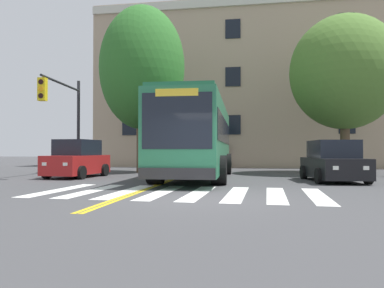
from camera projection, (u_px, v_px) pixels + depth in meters
name	position (u px, v px, depth m)	size (l,w,h in m)	color
ground_plane	(201.00, 199.00, 9.75)	(120.00, 120.00, 0.00)	#424244
crosswalk	(180.00, 193.00, 11.21)	(8.55, 4.32, 0.01)	white
lane_line_yellow_inner	(200.00, 169.00, 25.25)	(0.12, 36.00, 0.01)	gold
lane_line_yellow_outer	(202.00, 169.00, 25.22)	(0.12, 36.00, 0.01)	gold
city_bus	(198.00, 137.00, 17.48)	(3.16, 11.76, 3.50)	#28704C
car_red_near_lane	(77.00, 160.00, 17.67)	(2.11, 3.74, 1.78)	#AD1E1E
car_black_far_lane	(333.00, 162.00, 15.35)	(2.34, 4.14, 1.69)	black
car_silver_behind_bus	(216.00, 157.00, 26.57)	(2.04, 4.13, 1.69)	#B7BABF
traffic_light_far_corner	(64.00, 108.00, 18.44)	(0.61, 4.35, 5.05)	#28282D
street_tree_curbside_large	(345.00, 73.00, 20.38)	(8.16, 8.28, 8.63)	brown
street_tree_curbside_small	(142.00, 68.00, 21.52)	(6.51, 6.35, 9.61)	brown
building_facade	(283.00, 90.00, 30.93)	(29.35, 9.23, 12.48)	tan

